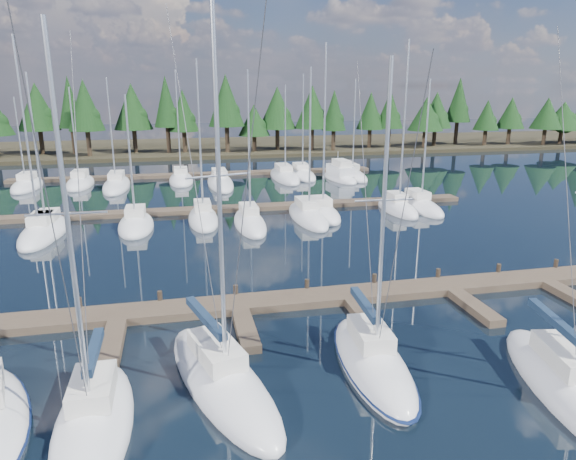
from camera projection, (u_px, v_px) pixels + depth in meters
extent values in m
plane|color=black|center=(219.00, 243.00, 38.32)|extent=(260.00, 260.00, 0.00)
cube|color=#2A2517|center=(191.00, 148.00, 94.67)|extent=(220.00, 30.00, 0.60)
cube|color=#4C3E2F|center=(238.00, 304.00, 26.98)|extent=(44.00, 2.00, 0.40)
cube|color=#4C3E2F|center=(113.00, 343.00, 22.93)|extent=(0.90, 4.00, 0.40)
cube|color=#4C3E2F|center=(246.00, 330.00, 24.16)|extent=(0.90, 4.00, 0.40)
cube|color=#4C3E2F|center=(366.00, 318.00, 25.39)|extent=(0.90, 4.00, 0.40)
cube|color=#4C3E2F|center=(475.00, 307.00, 26.62)|extent=(0.90, 4.00, 0.40)
cube|color=#4C3E2F|center=(575.00, 298.00, 27.85)|extent=(0.90, 4.00, 0.40)
cylinder|color=#33271C|center=(80.00, 306.00, 26.21)|extent=(0.26, 0.26, 0.90)
cylinder|color=#33271C|center=(160.00, 299.00, 27.03)|extent=(0.26, 0.26, 0.90)
cylinder|color=#33271C|center=(236.00, 293.00, 27.85)|extent=(0.26, 0.26, 0.90)
cylinder|color=#33271C|center=(307.00, 287.00, 28.67)|extent=(0.26, 0.26, 0.90)
cylinder|color=#33271C|center=(374.00, 281.00, 29.49)|extent=(0.26, 0.26, 0.90)
cylinder|color=#33271C|center=(438.00, 276.00, 30.31)|extent=(0.26, 0.26, 0.90)
cylinder|color=#33271C|center=(498.00, 271.00, 31.13)|extent=(0.26, 0.26, 0.90)
cylinder|color=#33271C|center=(556.00, 266.00, 31.95)|extent=(0.26, 0.26, 0.90)
cube|color=#4C3E2F|center=(209.00, 210.00, 47.67)|extent=(50.00, 1.80, 0.40)
cube|color=#4C3E2F|center=(199.00, 175.00, 66.48)|extent=(46.00, 1.80, 0.40)
ellipsoid|color=silver|center=(95.00, 425.00, 17.48)|extent=(2.57, 7.50, 1.90)
cube|color=silver|center=(92.00, 388.00, 17.51)|extent=(1.41, 2.40, 0.70)
cylinder|color=silver|center=(69.00, 233.00, 15.26)|extent=(0.16, 0.16, 12.11)
cylinder|color=silver|center=(94.00, 355.00, 18.15)|extent=(0.13, 3.30, 0.12)
cube|color=#142438|center=(93.00, 351.00, 18.11)|extent=(0.36, 3.15, 0.30)
cylinder|color=silver|center=(67.00, 214.00, 15.09)|extent=(2.29, 0.08, 0.07)
cylinder|color=#3F3F44|center=(58.00, 255.00, 13.78)|extent=(0.04, 3.25, 12.42)
cylinder|color=#3F3F44|center=(81.00, 222.00, 17.16)|extent=(0.04, 4.00, 12.42)
ellipsoid|color=silver|center=(222.00, 383.00, 19.97)|extent=(5.14, 9.90, 1.90)
cube|color=silver|center=(216.00, 350.00, 20.05)|extent=(2.21, 3.33, 0.70)
cylinder|color=silver|center=(219.00, 195.00, 17.52)|extent=(0.20, 0.20, 13.39)
cylinder|color=silver|center=(205.00, 321.00, 20.81)|extent=(1.29, 4.07, 0.12)
cube|color=#142438|center=(205.00, 317.00, 20.77)|extent=(1.46, 3.95, 0.30)
cylinder|color=silver|center=(218.00, 176.00, 17.34)|extent=(2.24, 0.71, 0.07)
cylinder|color=#3F3F44|center=(244.00, 212.00, 15.82)|extent=(1.18, 3.98, 13.69)
cylinder|color=#3F3F44|center=(195.00, 187.00, 19.70)|extent=(1.45, 4.90, 13.70)
ellipsoid|color=silver|center=(372.00, 364.00, 21.29)|extent=(2.97, 8.10, 1.90)
cube|color=silver|center=(371.00, 334.00, 21.34)|extent=(1.52, 2.63, 0.70)
cylinder|color=silver|center=(383.00, 215.00, 19.15)|extent=(0.17, 0.17, 11.30)
cylinder|color=silver|center=(365.00, 308.00, 22.05)|extent=(0.34, 3.50, 0.12)
cube|color=#142438|center=(365.00, 304.00, 22.00)|extent=(0.56, 3.36, 0.30)
cylinder|color=silver|center=(384.00, 200.00, 18.99)|extent=(2.23, 0.21, 0.07)
cylinder|color=#3F3F44|center=(399.00, 231.00, 17.56)|extent=(0.25, 3.45, 11.61)
cylinder|color=#3F3F44|center=(366.00, 206.00, 21.19)|extent=(0.30, 4.24, 11.61)
ellipsoid|color=#0B173B|center=(372.00, 363.00, 21.27)|extent=(3.09, 8.42, 0.18)
ellipsoid|color=silver|center=(569.00, 390.00, 19.48)|extent=(4.46, 9.71, 1.90)
cube|color=silver|center=(567.00, 355.00, 19.61)|extent=(2.02, 3.23, 0.70)
cylinder|color=silver|center=(555.00, 324.00, 20.49)|extent=(0.94, 4.06, 0.12)
cube|color=#142438|center=(555.00, 321.00, 20.44)|extent=(1.13, 3.93, 0.30)
cylinder|color=#3F3F44|center=(567.00, 199.00, 19.53)|extent=(1.03, 4.90, 12.86)
ellipsoid|color=silver|center=(48.00, 231.00, 40.87)|extent=(2.77, 7.67, 1.90)
cube|color=silver|center=(47.00, 215.00, 40.90)|extent=(1.52, 2.45, 0.70)
cylinder|color=silver|center=(36.00, 150.00, 38.75)|extent=(0.16, 0.16, 11.28)
ellipsoid|color=silver|center=(41.00, 235.00, 39.81)|extent=(2.76, 8.84, 1.90)
cube|color=silver|center=(41.00, 218.00, 39.91)|extent=(1.52, 2.83, 0.70)
cylinder|color=silver|center=(26.00, 134.00, 37.30)|extent=(0.16, 0.16, 13.75)
ellipsoid|color=silver|center=(136.00, 226.00, 42.21)|extent=(2.82, 7.46, 1.90)
cube|color=silver|center=(135.00, 211.00, 42.24)|extent=(1.55, 2.39, 0.70)
cylinder|color=silver|center=(130.00, 158.00, 40.32)|extent=(0.16, 0.16, 9.67)
ellipsoid|color=silver|center=(203.00, 220.00, 44.25)|extent=(2.52, 7.95, 1.90)
cube|color=silver|center=(202.00, 205.00, 44.30)|extent=(1.38, 2.54, 0.70)
cylinder|color=silver|center=(200.00, 138.00, 41.97)|extent=(0.16, 0.16, 12.37)
ellipsoid|color=silver|center=(250.00, 224.00, 42.86)|extent=(2.46, 8.54, 1.90)
cube|color=silver|center=(249.00, 209.00, 42.94)|extent=(1.35, 2.73, 0.70)
cylinder|color=silver|center=(249.00, 145.00, 40.67)|extent=(0.16, 0.16, 11.50)
ellipsoid|color=silver|center=(308.00, 217.00, 45.10)|extent=(2.69, 9.45, 1.90)
cube|color=silver|center=(306.00, 203.00, 45.22)|extent=(1.48, 3.02, 0.70)
cylinder|color=silver|center=(310.00, 140.00, 42.83)|extent=(0.16, 0.16, 11.78)
ellipsoid|color=silver|center=(322.00, 215.00, 45.90)|extent=(2.81, 7.09, 1.90)
cube|color=silver|center=(321.00, 201.00, 45.91)|extent=(1.55, 2.27, 0.70)
cylinder|color=silver|center=(324.00, 128.00, 43.48)|extent=(0.16, 0.16, 13.70)
ellipsoid|color=silver|center=(397.00, 210.00, 47.87)|extent=(2.43, 7.33, 1.90)
cube|color=silver|center=(396.00, 196.00, 47.89)|extent=(1.34, 2.35, 0.70)
cylinder|color=silver|center=(404.00, 124.00, 45.38)|extent=(0.16, 0.16, 14.13)
ellipsoid|color=silver|center=(419.00, 207.00, 48.87)|extent=(2.60, 8.63, 1.90)
cube|color=silver|center=(418.00, 194.00, 48.95)|extent=(1.43, 2.76, 0.70)
cylinder|color=silver|center=(426.00, 141.00, 46.76)|extent=(0.16, 0.16, 10.92)
ellipsoid|color=silver|center=(27.00, 187.00, 58.77)|extent=(2.89, 8.48, 1.90)
cube|color=silver|center=(27.00, 176.00, 58.84)|extent=(1.59, 2.71, 0.70)
cylinder|color=silver|center=(19.00, 139.00, 56.90)|extent=(0.16, 0.16, 9.16)
ellipsoid|color=silver|center=(80.00, 184.00, 60.28)|extent=(2.92, 8.81, 1.90)
cube|color=silver|center=(80.00, 173.00, 60.37)|extent=(1.61, 2.82, 0.70)
cylinder|color=silver|center=(74.00, 133.00, 58.26)|extent=(0.16, 0.16, 10.18)
ellipsoid|color=silver|center=(117.00, 186.00, 59.05)|extent=(2.89, 10.93, 1.90)
cube|color=silver|center=(116.00, 175.00, 59.24)|extent=(1.59, 3.50, 0.70)
cylinder|color=silver|center=(111.00, 130.00, 56.79)|extent=(0.16, 0.16, 11.18)
ellipsoid|color=silver|center=(181.00, 181.00, 62.46)|extent=(2.88, 8.21, 1.90)
cube|color=silver|center=(181.00, 170.00, 62.52)|extent=(1.58, 2.63, 0.70)
cylinder|color=silver|center=(178.00, 123.00, 60.20)|extent=(0.16, 0.16, 12.10)
ellipsoid|color=silver|center=(220.00, 183.00, 60.77)|extent=(2.90, 11.86, 1.90)
cube|color=silver|center=(219.00, 172.00, 61.01)|extent=(1.59, 3.80, 0.70)
cylinder|color=silver|center=(219.00, 128.00, 58.45)|extent=(0.16, 0.16, 11.31)
ellipsoid|color=silver|center=(284.00, 177.00, 64.78)|extent=(2.99, 11.25, 1.90)
cube|color=silver|center=(283.00, 167.00, 64.99)|extent=(1.64, 3.60, 0.70)
cylinder|color=silver|center=(285.00, 129.00, 62.61)|extent=(0.16, 0.16, 10.43)
ellipsoid|color=silver|center=(302.00, 176.00, 65.81)|extent=(2.99, 8.59, 1.90)
cube|color=silver|center=(301.00, 166.00, 65.89)|extent=(1.64, 2.75, 0.70)
cylinder|color=silver|center=(303.00, 123.00, 63.59)|extent=(0.16, 0.16, 11.71)
ellipsoid|color=silver|center=(351.00, 176.00, 65.78)|extent=(2.75, 9.44, 1.90)
cube|color=silver|center=(350.00, 166.00, 65.90)|extent=(1.51, 3.02, 0.70)
cylinder|color=silver|center=(354.00, 125.00, 63.59)|extent=(0.16, 0.16, 11.15)
ellipsoid|color=silver|center=(340.00, 179.00, 64.17)|extent=(3.42, 8.46, 1.65)
cube|color=silver|center=(340.00, 170.00, 63.88)|extent=(2.43, 4.70, 1.10)
cube|color=silver|center=(342.00, 163.00, 63.25)|extent=(1.75, 3.00, 0.83)
cylinder|color=silver|center=(338.00, 157.00, 64.24)|extent=(0.09, 0.09, 1.47)
cylinder|color=black|center=(42.00, 142.00, 82.91)|extent=(0.70, 0.70, 3.82)
cone|color=black|center=(37.00, 106.00, 81.38)|extent=(6.47, 6.47, 7.42)
ellipsoid|color=black|center=(42.00, 117.00, 81.95)|extent=(3.88, 3.88, 3.88)
cylinder|color=black|center=(74.00, 141.00, 83.12)|extent=(0.70, 0.70, 4.17)
cone|color=black|center=(69.00, 102.00, 81.45)|extent=(3.90, 3.90, 8.10)
ellipsoid|color=black|center=(74.00, 114.00, 82.06)|extent=(2.34, 2.34, 2.34)
cylinder|color=black|center=(89.00, 143.00, 80.24)|extent=(0.70, 0.70, 3.98)
cone|color=black|center=(85.00, 105.00, 78.65)|extent=(5.48, 5.48, 7.74)
ellipsoid|color=black|center=(89.00, 117.00, 79.23)|extent=(3.29, 3.29, 3.29)
cylinder|color=black|center=(135.00, 141.00, 85.02)|extent=(0.70, 0.70, 3.78)
cone|color=black|center=(132.00, 106.00, 83.51)|extent=(6.24, 6.24, 7.34)
ellipsoid|color=black|center=(136.00, 117.00, 84.07)|extent=(3.74, 3.74, 3.74)
cylinder|color=black|center=(168.00, 140.00, 84.69)|extent=(0.70, 0.70, 4.19)
cone|color=black|center=(166.00, 101.00, 83.01)|extent=(4.11, 4.11, 8.14)
ellipsoid|color=black|center=(170.00, 113.00, 83.62)|extent=(2.47, 2.47, 2.47)
cylinder|color=black|center=(185.00, 142.00, 85.27)|extent=(0.70, 0.70, 3.45)
cone|color=black|center=(183.00, 110.00, 83.90)|extent=(4.94, 4.94, 6.71)
ellipsoid|color=black|center=(187.00, 120.00, 84.41)|extent=(2.97, 2.97, 2.97)
cylinder|color=black|center=(227.00, 139.00, 85.29)|extent=(0.70, 0.70, 4.27)
cone|color=black|center=(226.00, 100.00, 83.59)|extent=(5.90, 5.90, 8.30)
ellipsoid|color=black|center=(229.00, 112.00, 84.20)|extent=(3.54, 3.54, 3.54)
cylinder|color=black|center=(254.00, 143.00, 86.74)|extent=(0.70, 0.70, 2.62)
cone|color=black|center=(254.00, 120.00, 85.69)|extent=(5.32, 5.32, 5.10)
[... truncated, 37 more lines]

